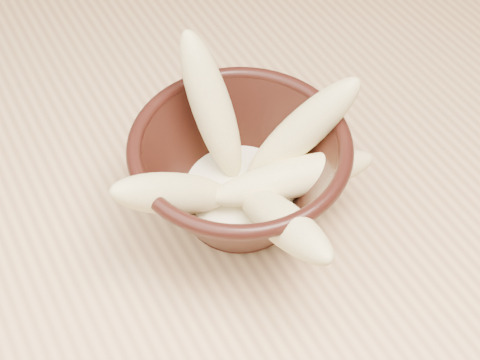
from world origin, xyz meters
TOP-DOWN VIEW (x-y plane):
  - table at (0.00, 0.00)m, footprint 1.20×0.80m
  - bowl at (-0.02, -0.10)m, footprint 0.18×0.18m
  - milk_puddle at (-0.02, -0.10)m, footprint 0.10×0.10m
  - banana_upright at (-0.02, -0.06)m, footprint 0.05×0.10m
  - banana_left at (-0.08, -0.11)m, footprint 0.12×0.04m
  - banana_right at (0.04, -0.11)m, footprint 0.12×0.06m
  - banana_across at (0.02, -0.13)m, footprint 0.15×0.07m
  - banana_front at (-0.02, -0.17)m, footprint 0.04×0.14m

SIDE VIEW (x-z plane):
  - table at x=0.00m, z-range 0.30..1.05m
  - milk_puddle at x=-0.02m, z-range 0.78..0.79m
  - bowl at x=-0.02m, z-range 0.76..0.86m
  - banana_across at x=0.02m, z-range 0.79..0.83m
  - banana_front at x=-0.02m, z-range 0.77..0.87m
  - banana_left at x=-0.08m, z-range 0.77..0.88m
  - banana_right at x=0.04m, z-range 0.78..0.89m
  - banana_upright at x=-0.02m, z-range 0.78..0.91m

